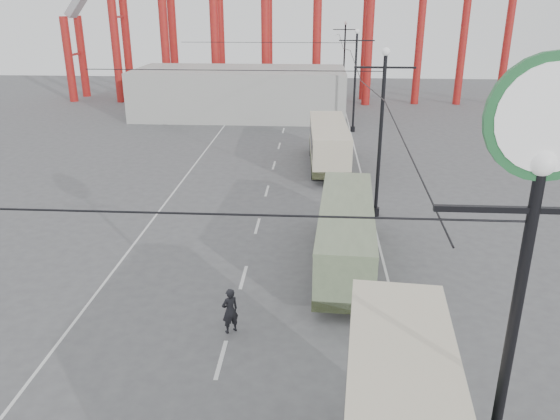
# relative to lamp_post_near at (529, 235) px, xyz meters

# --- Properties ---
(road_markings) EXTENTS (12.52, 120.00, 0.01)m
(road_markings) POSITION_rel_lamp_post_near_xyz_m (-6.46, 22.70, -7.86)
(road_markings) COLOR silver
(road_markings) RESTS_ON ground
(lamp_post_near) EXTENTS (3.20, 0.44, 10.80)m
(lamp_post_near) POSITION_rel_lamp_post_near_xyz_m (0.00, 0.00, 0.00)
(lamp_post_near) COLOR black
(lamp_post_near) RESTS_ON ground
(lamp_post_mid) EXTENTS (3.20, 0.44, 9.32)m
(lamp_post_mid) POSITION_rel_lamp_post_near_xyz_m (0.00, 21.00, -3.18)
(lamp_post_mid) COLOR black
(lamp_post_mid) RESTS_ON ground
(lamp_post_far) EXTENTS (3.20, 0.44, 9.32)m
(lamp_post_far) POSITION_rel_lamp_post_near_xyz_m (0.00, 43.00, -3.18)
(lamp_post_far) COLOR black
(lamp_post_far) RESTS_ON ground
(lamp_post_distant) EXTENTS (3.20, 0.44, 9.32)m
(lamp_post_distant) POSITION_rel_lamp_post_near_xyz_m (0.00, 65.00, -3.18)
(lamp_post_distant) COLOR black
(lamp_post_distant) RESTS_ON ground
(fairground_shed) EXTENTS (22.00, 10.00, 5.00)m
(fairground_shed) POSITION_rel_lamp_post_near_xyz_m (-11.60, 50.00, -5.36)
(fairground_shed) COLOR #A7A7A2
(fairground_shed) RESTS_ON ground
(single_decker_green) EXTENTS (2.99, 10.50, 2.93)m
(single_decker_green) POSITION_rel_lamp_post_near_xyz_m (-2.06, 14.54, -6.21)
(single_decker_green) COLOR #697A59
(single_decker_green) RESTS_ON ground
(single_decker_cream) EXTENTS (2.93, 10.38, 3.20)m
(single_decker_cream) POSITION_rel_lamp_post_near_xyz_m (-2.55, 31.02, -6.06)
(single_decker_cream) COLOR beige
(single_decker_cream) RESTS_ON ground
(pedestrian) EXTENTS (0.78, 0.73, 1.79)m
(pedestrian) POSITION_rel_lamp_post_near_xyz_m (-6.52, 8.71, -6.97)
(pedestrian) COLOR black
(pedestrian) RESTS_ON ground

